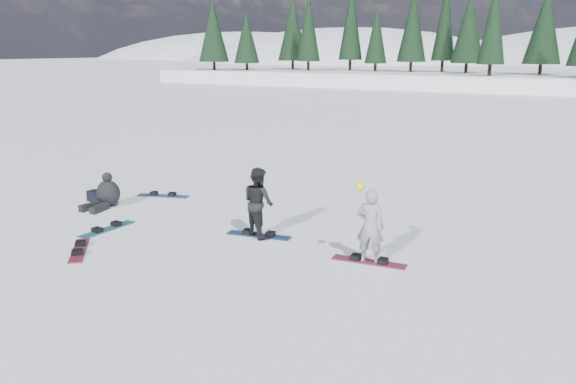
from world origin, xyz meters
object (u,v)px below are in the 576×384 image
object	(u,v)px
seated_rider	(107,194)
snowboard_loose_c	(163,196)
snowboarder_man	(258,202)
snowboard_loose_b	(79,250)
snowboard_loose_a	(107,229)
snowboarder_woman	(370,226)
gear_bag	(96,196)

from	to	relation	value
seated_rider	snowboard_loose_c	size ratio (longest dim) A/B	0.74
snowboarder_man	snowboard_loose_b	world-z (taller)	snowboarder_man
snowboard_loose_a	snowboard_loose_c	size ratio (longest dim) A/B	1.00
snowboarder_woman	snowboard_loose_b	world-z (taller)	snowboarder_woman
seated_rider	gear_bag	bearing A→B (deg)	158.53
snowboarder_woman	seated_rider	world-z (taller)	snowboarder_woman
snowboarder_man	seated_rider	bearing A→B (deg)	23.48
snowboarder_woman	seated_rider	size ratio (longest dim) A/B	1.50
seated_rider	snowboard_loose_a	size ratio (longest dim) A/B	0.74
snowboarder_man	snowboard_loose_a	bearing A→B (deg)	46.65
snowboarder_man	snowboard_loose_c	world-z (taller)	snowboarder_man
snowboarder_man	snowboard_loose_c	distance (m)	4.69
snowboard_loose_c	snowboard_loose_a	bearing A→B (deg)	-90.89
snowboard_loose_b	snowboard_loose_a	distance (m)	1.44
gear_bag	snowboard_loose_a	distance (m)	2.81
snowboarder_man	snowboard_loose_b	bearing A→B (deg)	68.45
seated_rider	gear_bag	xyz separation A→B (m)	(-0.70, 0.26, -0.21)
seated_rider	snowboard_loose_a	xyz separation A→B (m)	(1.51, -1.47, -0.35)
snowboarder_man	snowboard_loose_c	bearing A→B (deg)	3.51
snowboarder_woman	gear_bag	distance (m)	8.44
gear_bag	snowboard_loose_c	distance (m)	1.84
snowboarder_woman	snowboarder_man	distance (m)	2.82
snowboarder_woman	snowboarder_man	size ratio (longest dim) A/B	1.04
snowboarder_man	snowboard_loose_a	distance (m)	3.72
snowboarder_woman	snowboard_loose_c	size ratio (longest dim) A/B	1.11
gear_bag	seated_rider	bearing A→B (deg)	-20.41
snowboarder_woman	snowboard_loose_a	distance (m)	6.31
seated_rider	snowboard_loose_a	world-z (taller)	seated_rider
gear_bag	snowboard_loose_b	size ratio (longest dim) A/B	0.30
snowboard_loose_b	snowboard_loose_c	size ratio (longest dim) A/B	1.00
snowboard_loose_b	snowboarder_woman	bearing A→B (deg)	70.61
snowboarder_woman	snowboarder_man	xyz separation A→B (m)	(-2.80, 0.35, 0.02)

